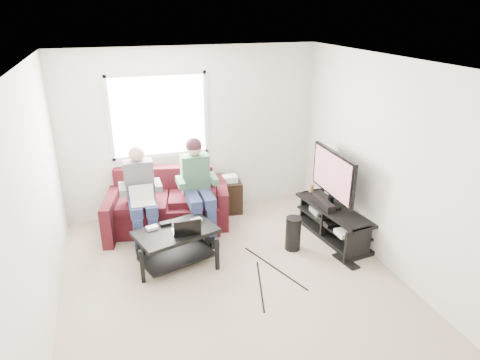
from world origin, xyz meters
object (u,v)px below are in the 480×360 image
at_px(tv_stand, 332,224).
at_px(subwoofer, 293,233).
at_px(sofa, 168,206).
at_px(end_table, 230,196).
at_px(tv, 333,176).
at_px(coffee_table, 176,239).

relative_size(tv_stand, subwoofer, 2.99).
xyz_separation_m(sofa, end_table, (1.02, 0.18, -0.04)).
bearing_deg(tv, end_table, 136.27).
bearing_deg(sofa, coffee_table, -93.17).
bearing_deg(tv, coffee_table, -176.28).
height_order(coffee_table, tv, tv).
bearing_deg(end_table, sofa, -169.80).
distance_m(coffee_table, tv, 2.34).
relative_size(sofa, coffee_table, 1.76).
height_order(tv_stand, tv, tv).
height_order(coffee_table, subwoofer, coffee_table).
xyz_separation_m(sofa, tv_stand, (2.21, -1.05, -0.11)).
xyz_separation_m(tv_stand, tv, (-0.00, 0.10, 0.71)).
distance_m(subwoofer, end_table, 1.47).
xyz_separation_m(sofa, coffee_table, (-0.06, -1.09, 0.05)).
bearing_deg(sofa, tv, -23.21).
bearing_deg(coffee_table, subwoofer, -3.75).
height_order(subwoofer, end_table, end_table).
bearing_deg(tv_stand, coffee_table, -178.80).
bearing_deg(subwoofer, tv_stand, 12.42).
distance_m(tv_stand, end_table, 1.71).
distance_m(sofa, tv_stand, 2.45).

